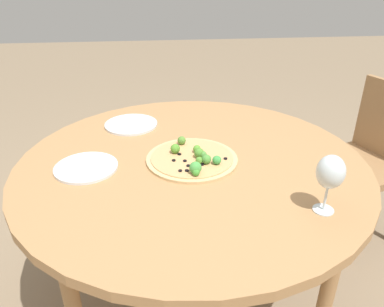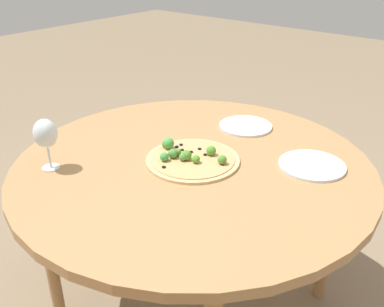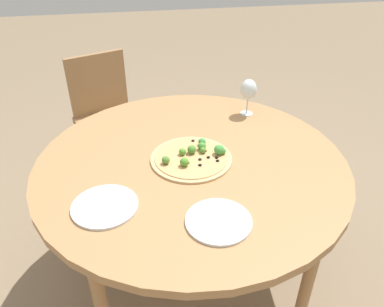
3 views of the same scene
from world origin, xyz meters
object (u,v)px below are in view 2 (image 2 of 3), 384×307
Objects in this scene: wine_glass at (45,134)px; plate_far at (246,126)px; pizza at (191,158)px; plate_near at (312,165)px.

wine_glass reaches higher than plate_far.
pizza is 0.51m from wine_glass.
pizza is 1.51× the size of plate_far.
wine_glass reaches higher than pizza.
plate_far is (-0.39, -0.02, -0.01)m from pizza.
plate_near is 1.04× the size of plate_far.
plate_near is at bearing 123.79° from pizza.
wine_glass is at bearing -49.60° from plate_near.
plate_near is (-0.24, 0.36, -0.01)m from pizza.
pizza is at bearing 2.23° from plate_far.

